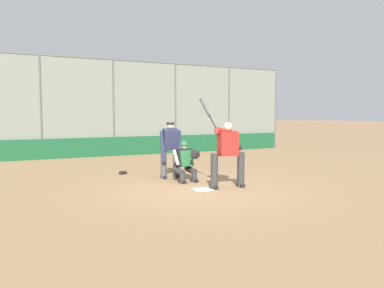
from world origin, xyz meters
TOP-DOWN VIEW (x-y plane):
  - ground_plane at (0.00, 0.00)m, footprint 160.00×160.00m
  - home_plate_marker at (0.00, 0.00)m, footprint 0.43×0.43m
  - backstop_fence at (0.00, -8.49)m, footprint 18.12×0.08m
  - padding_wall at (0.00, -8.39)m, footprint 17.68×0.18m
  - bleachers_beyond at (-1.57, -10.64)m, footprint 12.63×1.95m
  - batter_at_plate at (-0.66, 0.07)m, footprint 1.02×0.72m
  - catcher_behind_plate at (-0.08, -1.14)m, footprint 0.62×0.73m
  - umpire_home at (0.07, -1.87)m, footprint 0.67×0.41m
  - spare_bat_near_backstop at (-4.78, -6.58)m, footprint 0.81×0.12m
  - fielding_glove_on_dirt at (1.10, -3.22)m, footprint 0.28×0.21m
  - equipment_bag_dugout_side at (-5.90, -8.04)m, footprint 1.24×0.28m

SIDE VIEW (x-z plane):
  - ground_plane at x=0.00m, z-range 0.00..0.00m
  - home_plate_marker at x=0.00m, z-range 0.00..0.01m
  - spare_bat_near_backstop at x=-4.78m, z-range 0.00..0.07m
  - fielding_glove_on_dirt at x=1.10m, z-range 0.00..0.10m
  - equipment_bag_dugout_side at x=-5.90m, z-range 0.00..0.28m
  - bleachers_beyond at x=-1.57m, z-range -0.20..0.96m
  - padding_wall at x=0.00m, z-range 0.00..0.83m
  - catcher_behind_plate at x=-0.08m, z-range 0.02..1.15m
  - umpire_home at x=0.07m, z-range 0.06..1.69m
  - batter_at_plate at x=-0.66m, z-range -0.23..2.04m
  - backstop_fence at x=0.00m, z-range 0.09..4.37m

